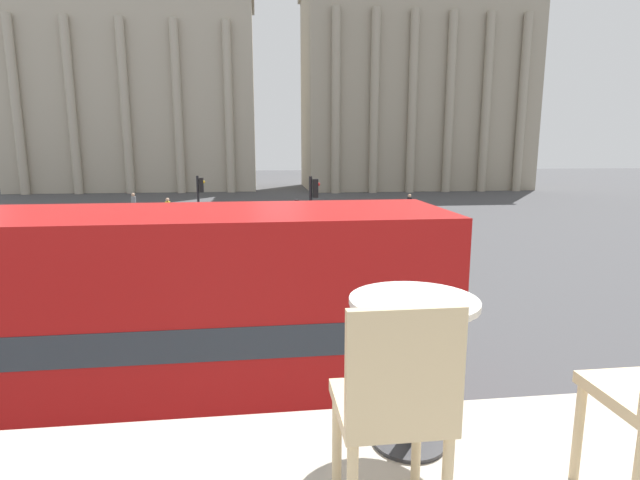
% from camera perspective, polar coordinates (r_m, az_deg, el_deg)
% --- Properties ---
extents(double_decker_bus, '(11.06, 2.64, 4.02)m').
position_cam_1_polar(double_decker_bus, '(8.35, -26.14, -9.42)').
color(double_decker_bus, black).
rests_on(double_decker_bus, ground_plane).
extents(cafe_dining_table, '(0.60, 0.60, 0.73)m').
position_cam_1_polar(cafe_dining_table, '(2.42, 10.52, -10.99)').
color(cafe_dining_table, '#2D2D30').
rests_on(cafe_dining_table, cafe_floor_slab).
extents(cafe_chair_0, '(0.40, 0.40, 0.91)m').
position_cam_1_polar(cafe_chair_0, '(1.90, 8.52, -17.94)').
color(cafe_chair_0, '#D1B789').
rests_on(cafe_chair_0, cafe_floor_slab).
extents(plaza_building_left, '(26.78, 11.48, 21.18)m').
position_cam_1_polar(plaza_building_left, '(61.94, -20.23, 15.32)').
color(plaza_building_left, '#B2A893').
rests_on(plaza_building_left, ground_plane).
extents(plaza_building_right, '(26.01, 12.99, 22.40)m').
position_cam_1_polar(plaza_building_right, '(61.74, 10.64, 16.36)').
color(plaza_building_right, '#A39984').
rests_on(plaza_building_right, ground_plane).
extents(traffic_light_near, '(0.42, 0.24, 3.67)m').
position_cam_1_polar(traffic_light_near, '(12.43, -2.27, -1.14)').
color(traffic_light_near, black).
rests_on(traffic_light_near, ground_plane).
extents(traffic_light_mid, '(0.42, 0.24, 3.84)m').
position_cam_1_polar(traffic_light_mid, '(18.89, -0.85, 3.27)').
color(traffic_light_mid, black).
rests_on(traffic_light_mid, ground_plane).
extents(traffic_light_far, '(0.42, 0.24, 3.53)m').
position_cam_1_polar(traffic_light_far, '(25.09, -13.55, 4.39)').
color(traffic_light_far, black).
rests_on(traffic_light_far, ground_plane).
extents(car_maroon, '(4.20, 1.93, 1.35)m').
position_cam_1_polar(car_maroon, '(21.39, -3.25, -0.77)').
color(car_maroon, black).
rests_on(car_maroon, ground_plane).
extents(car_white, '(4.20, 1.93, 1.35)m').
position_cam_1_polar(car_white, '(20.37, -22.50, -2.17)').
color(car_white, black).
rests_on(car_white, ground_plane).
extents(pedestrian_yellow, '(0.32, 0.32, 1.77)m').
position_cam_1_polar(pedestrian_yellow, '(32.55, -16.98, 3.32)').
color(pedestrian_yellow, '#282B33').
rests_on(pedestrian_yellow, ground_plane).
extents(pedestrian_grey, '(0.32, 0.32, 1.77)m').
position_cam_1_polar(pedestrian_grey, '(36.66, -20.52, 3.89)').
color(pedestrian_grey, '#282B33').
rests_on(pedestrian_grey, ground_plane).
extents(pedestrian_black, '(0.32, 0.32, 1.72)m').
position_cam_1_polar(pedestrian_black, '(34.57, 10.17, 3.98)').
color(pedestrian_black, '#282B33').
rests_on(pedestrian_black, ground_plane).
extents(pedestrian_red, '(0.32, 0.32, 1.72)m').
position_cam_1_polar(pedestrian_red, '(26.93, -24.81, 1.27)').
color(pedestrian_red, '#282B33').
rests_on(pedestrian_red, ground_plane).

